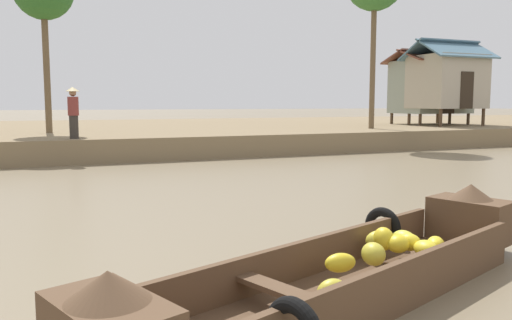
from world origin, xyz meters
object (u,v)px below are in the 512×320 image
banana_boat (355,269)px  stilt_house_mid_left (447,81)px  stilt_house_mid_right (431,86)px  vendor_person (73,110)px

banana_boat → stilt_house_mid_left: (16.48, 16.55, 2.79)m
stilt_house_mid_right → vendor_person: 19.24m
stilt_house_mid_left → vendor_person: size_ratio=2.62×
banana_boat → stilt_house_mid_left: 23.52m
stilt_house_mid_right → vendor_person: bearing=-165.8°
stilt_house_mid_right → stilt_house_mid_left: bearing=-101.2°
stilt_house_mid_left → stilt_house_mid_right: size_ratio=1.00×
vendor_person → banana_boat: bearing=-82.2°
vendor_person → stilt_house_mid_right: bearing=14.2°
banana_boat → vendor_person: (-1.83, 13.37, 1.43)m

